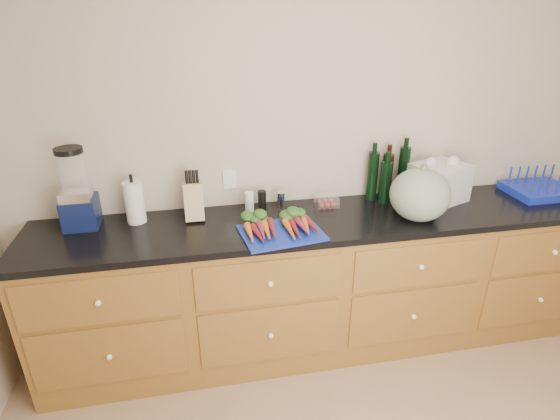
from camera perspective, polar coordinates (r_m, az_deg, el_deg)
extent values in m
cube|color=#BEB39E|center=(2.86, 5.36, 8.45)|extent=(4.10, 0.05, 2.60)
cube|color=brown|center=(2.93, 6.48, -9.54)|extent=(3.60, 0.60, 0.90)
cube|color=brown|center=(2.49, -22.63, -10.97)|extent=(0.82, 0.01, 0.28)
sphere|color=white|center=(2.47, -22.69, -11.18)|extent=(0.03, 0.03, 0.03)
cube|color=brown|center=(2.70, -21.35, -17.25)|extent=(0.82, 0.01, 0.38)
sphere|color=white|center=(2.69, -21.40, -17.47)|extent=(0.03, 0.03, 0.03)
cube|color=brown|center=(2.44, -1.33, -9.44)|extent=(0.82, 0.01, 0.28)
sphere|color=white|center=(2.43, -1.26, -9.65)|extent=(0.03, 0.03, 0.03)
cube|color=brown|center=(2.66, -1.25, -15.88)|extent=(0.82, 0.01, 0.38)
sphere|color=white|center=(2.65, -1.19, -16.10)|extent=(0.03, 0.03, 0.03)
cube|color=brown|center=(2.72, 17.85, -6.95)|extent=(0.82, 0.01, 0.28)
sphere|color=white|center=(2.71, 18.01, -7.12)|extent=(0.03, 0.03, 0.03)
cube|color=brown|center=(2.92, 16.93, -13.01)|extent=(0.82, 0.01, 0.38)
sphere|color=white|center=(2.91, 17.07, -13.19)|extent=(0.03, 0.03, 0.03)
cube|color=brown|center=(3.23, 32.10, -4.56)|extent=(0.82, 0.01, 0.28)
sphere|color=white|center=(3.22, 32.28, -4.69)|extent=(0.03, 0.03, 0.03)
cube|color=brown|center=(3.40, 30.74, -9.91)|extent=(0.82, 0.01, 0.38)
sphere|color=white|center=(3.39, 30.91, -10.05)|extent=(0.03, 0.03, 0.03)
cube|color=black|center=(2.70, 6.95, -1.24)|extent=(3.64, 0.62, 0.04)
cube|color=#13289A|center=(2.47, 0.18, -2.99)|extent=(0.49, 0.40, 0.01)
cone|color=orange|center=(2.41, -3.92, -3.00)|extent=(0.04, 0.21, 0.04)
cone|color=maroon|center=(2.41, -3.14, -2.93)|extent=(0.04, 0.21, 0.04)
cone|color=#7C264C|center=(2.42, -2.37, -2.86)|extent=(0.04, 0.21, 0.04)
cone|color=orange|center=(2.42, -1.59, -2.79)|extent=(0.04, 0.21, 0.04)
cone|color=maroon|center=(2.43, -0.82, -2.73)|extent=(0.04, 0.21, 0.04)
ellipsoid|color=#1F4115|center=(2.55, -2.91, -1.11)|extent=(0.21, 0.12, 0.06)
cone|color=orange|center=(2.45, 1.37, -2.53)|extent=(0.04, 0.21, 0.04)
cone|color=maroon|center=(2.45, 2.12, -2.46)|extent=(0.04, 0.21, 0.04)
cone|color=#7C264C|center=(2.46, 2.87, -2.39)|extent=(0.04, 0.21, 0.04)
cone|color=orange|center=(2.47, 3.62, -2.32)|extent=(0.04, 0.21, 0.04)
cone|color=maroon|center=(2.47, 4.36, -2.25)|extent=(0.04, 0.21, 0.04)
ellipsoid|color=#1F4115|center=(2.59, 2.06, -0.69)|extent=(0.21, 0.12, 0.06)
ellipsoid|color=slate|center=(2.71, 17.80, 1.91)|extent=(0.35, 0.35, 0.32)
cube|color=#0D1740|center=(2.77, -24.56, -0.27)|extent=(0.19, 0.19, 0.18)
cube|color=silver|center=(2.70, -25.12, 1.68)|extent=(0.17, 0.11, 0.06)
cylinder|color=white|center=(2.69, -25.41, 4.22)|extent=(0.14, 0.14, 0.24)
cylinder|color=black|center=(2.65, -25.94, 7.00)|extent=(0.15, 0.15, 0.03)
cylinder|color=white|center=(2.70, -18.47, 0.96)|extent=(0.11, 0.11, 0.25)
cube|color=tan|center=(2.66, -11.18, 1.11)|extent=(0.11, 0.11, 0.22)
cylinder|color=white|center=(2.73, -4.01, 1.07)|extent=(0.05, 0.05, 0.13)
cylinder|color=black|center=(2.74, -2.36, 1.24)|extent=(0.05, 0.05, 0.13)
cylinder|color=white|center=(2.76, 0.11, 1.26)|extent=(0.05, 0.05, 0.11)
cube|color=white|center=(2.83, 6.09, 1.20)|extent=(0.14, 0.11, 0.07)
cylinder|color=black|center=(2.93, 11.96, 4.34)|extent=(0.07, 0.07, 0.32)
cylinder|color=black|center=(2.99, 13.77, 4.32)|extent=(0.07, 0.07, 0.30)
cylinder|color=black|center=(3.02, 15.75, 4.73)|extent=(0.07, 0.07, 0.34)
cylinder|color=black|center=(2.91, 13.57, 3.57)|extent=(0.07, 0.07, 0.28)
cube|color=#1326AA|center=(3.49, 30.76, 2.23)|extent=(0.42, 0.33, 0.05)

